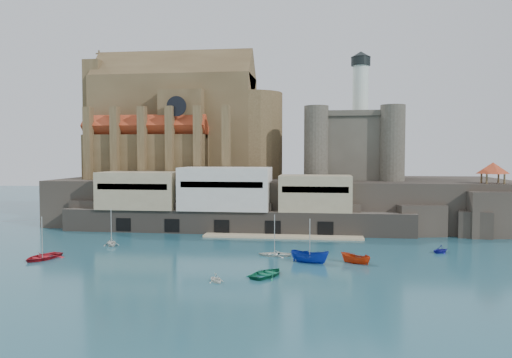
{
  "coord_description": "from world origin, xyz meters",
  "views": [
    {
      "loc": [
        9.13,
        -75.2,
        15.86
      ],
      "look_at": [
        -4.92,
        32.0,
        10.25
      ],
      "focal_mm": 35.0,
      "sensor_mm": 36.0,
      "label": 1
    }
  ],
  "objects_px": {
    "church": "(182,127)",
    "castle_keep": "(352,142)",
    "boat_1": "(216,282)",
    "boat_2": "(310,263)",
    "boat_0": "(43,259)",
    "pavilion": "(493,169)"
  },
  "relations": [
    {
      "from": "pavilion",
      "to": "boat_1",
      "type": "distance_m",
      "value": 63.12
    },
    {
      "from": "boat_0",
      "to": "boat_1",
      "type": "distance_m",
      "value": 30.17
    },
    {
      "from": "church",
      "to": "castle_keep",
      "type": "bearing_deg",
      "value": -1.11
    },
    {
      "from": "church",
      "to": "boat_0",
      "type": "xyz_separation_m",
      "value": [
        -8.09,
        -47.89,
        -22.13
      ]
    },
    {
      "from": "church",
      "to": "pavilion",
      "type": "relative_size",
      "value": 7.34
    },
    {
      "from": "boat_1",
      "to": "church",
      "type": "bearing_deg",
      "value": 71.34
    },
    {
      "from": "boat_2",
      "to": "boat_1",
      "type": "bearing_deg",
      "value": 155.14
    },
    {
      "from": "boat_2",
      "to": "boat_0",
      "type": "bearing_deg",
      "value": 111.14
    },
    {
      "from": "castle_keep",
      "to": "boat_2",
      "type": "bearing_deg",
      "value": -100.87
    },
    {
      "from": "boat_0",
      "to": "boat_1",
      "type": "relative_size",
      "value": 2.39
    },
    {
      "from": "castle_keep",
      "to": "pavilion",
      "type": "distance_m",
      "value": 30.5
    },
    {
      "from": "castle_keep",
      "to": "pavilion",
      "type": "relative_size",
      "value": 4.58
    },
    {
      "from": "church",
      "to": "boat_2",
      "type": "distance_m",
      "value": 59.43
    },
    {
      "from": "church",
      "to": "boat_1",
      "type": "relative_size",
      "value": 17.63
    },
    {
      "from": "castle_keep",
      "to": "boat_0",
      "type": "bearing_deg",
      "value": -135.71
    },
    {
      "from": "castle_keep",
      "to": "pavilion",
      "type": "height_order",
      "value": "castle_keep"
    },
    {
      "from": "church",
      "to": "boat_1",
      "type": "distance_m",
      "value": 64.98
    },
    {
      "from": "church",
      "to": "pavilion",
      "type": "xyz_separation_m",
      "value": [
        66.13,
        -15.85,
        -9.4
      ]
    },
    {
      "from": "church",
      "to": "castle_keep",
      "type": "xyz_separation_m",
      "value": [
        40.21,
        -0.78,
        -3.81
      ]
    },
    {
      "from": "church",
      "to": "boat_1",
      "type": "xyz_separation_m",
      "value": [
        20.49,
        -57.56,
        -22.13
      ]
    },
    {
      "from": "church",
      "to": "boat_1",
      "type": "height_order",
      "value": "church"
    },
    {
      "from": "boat_1",
      "to": "boat_2",
      "type": "bearing_deg",
      "value": 9.71
    }
  ]
}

